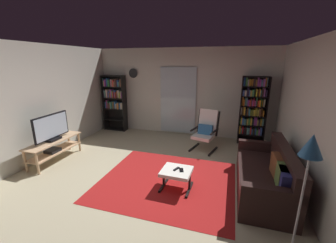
{
  "coord_description": "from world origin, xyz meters",
  "views": [
    {
      "loc": [
        1.46,
        -3.38,
        2.21
      ],
      "look_at": [
        0.18,
        0.82,
        0.96
      ],
      "focal_mm": 22.71,
      "sensor_mm": 36.0,
      "label": 1
    }
  ],
  "objects_px": {
    "bookshelf_near_sofa": "(253,109)",
    "wall_clock": "(133,73)",
    "leather_sofa": "(267,176)",
    "bookshelf_near_tv": "(114,98)",
    "ottoman": "(176,173)",
    "cell_phone": "(181,170)",
    "television": "(52,128)",
    "tv_remote": "(176,169)",
    "tv_stand": "(54,147)",
    "floor_lamp_by_sofa": "(309,159)",
    "lounge_armchair": "(206,129)"
  },
  "relations": [
    {
      "from": "tv_remote",
      "to": "wall_clock",
      "type": "height_order",
      "value": "wall_clock"
    },
    {
      "from": "tv_remote",
      "to": "floor_lamp_by_sofa",
      "type": "xyz_separation_m",
      "value": [
        1.63,
        -1.02,
        0.9
      ]
    },
    {
      "from": "lounge_armchair",
      "to": "tv_stand",
      "type": "bearing_deg",
      "value": -152.01
    },
    {
      "from": "ottoman",
      "to": "wall_clock",
      "type": "relative_size",
      "value": 1.84
    },
    {
      "from": "television",
      "to": "leather_sofa",
      "type": "distance_m",
      "value": 4.49
    },
    {
      "from": "tv_stand",
      "to": "lounge_armchair",
      "type": "distance_m",
      "value": 3.64
    },
    {
      "from": "tv_stand",
      "to": "leather_sofa",
      "type": "xyz_separation_m",
      "value": [
        4.47,
        0.07,
        -0.02
      ]
    },
    {
      "from": "bookshelf_near_tv",
      "to": "ottoman",
      "type": "bearing_deg",
      "value": -44.47
    },
    {
      "from": "tv_remote",
      "to": "floor_lamp_by_sofa",
      "type": "height_order",
      "value": "floor_lamp_by_sofa"
    },
    {
      "from": "bookshelf_near_sofa",
      "to": "leather_sofa",
      "type": "distance_m",
      "value": 2.51
    },
    {
      "from": "bookshelf_near_sofa",
      "to": "leather_sofa",
      "type": "height_order",
      "value": "bookshelf_near_sofa"
    },
    {
      "from": "television",
      "to": "bookshelf_near_tv",
      "type": "bearing_deg",
      "value": 87.02
    },
    {
      "from": "wall_clock",
      "to": "bookshelf_near_sofa",
      "type": "bearing_deg",
      "value": -2.76
    },
    {
      "from": "leather_sofa",
      "to": "wall_clock",
      "type": "height_order",
      "value": "wall_clock"
    },
    {
      "from": "cell_phone",
      "to": "floor_lamp_by_sofa",
      "type": "height_order",
      "value": "floor_lamp_by_sofa"
    },
    {
      "from": "bookshelf_near_tv",
      "to": "cell_phone",
      "type": "relative_size",
      "value": 12.78
    },
    {
      "from": "lounge_armchair",
      "to": "bookshelf_near_sofa",
      "type": "bearing_deg",
      "value": 34.79
    },
    {
      "from": "bookshelf_near_sofa",
      "to": "ottoman",
      "type": "xyz_separation_m",
      "value": [
        -1.39,
        -2.77,
        -0.67
      ]
    },
    {
      "from": "television",
      "to": "tv_remote",
      "type": "height_order",
      "value": "television"
    },
    {
      "from": "bookshelf_near_tv",
      "to": "cell_phone",
      "type": "height_order",
      "value": "bookshelf_near_tv"
    },
    {
      "from": "wall_clock",
      "to": "leather_sofa",
      "type": "bearing_deg",
      "value": -34.95
    },
    {
      "from": "television",
      "to": "bookshelf_near_tv",
      "type": "height_order",
      "value": "bookshelf_near_tv"
    },
    {
      "from": "television",
      "to": "ottoman",
      "type": "relative_size",
      "value": 1.74
    },
    {
      "from": "bookshelf_near_sofa",
      "to": "ottoman",
      "type": "relative_size",
      "value": 3.45
    },
    {
      "from": "television",
      "to": "bookshelf_near_sofa",
      "type": "bearing_deg",
      "value": 29.79
    },
    {
      "from": "floor_lamp_by_sofa",
      "to": "tv_stand",
      "type": "bearing_deg",
      "value": 164.38
    },
    {
      "from": "television",
      "to": "bookshelf_near_tv",
      "type": "distance_m",
      "value": 2.5
    },
    {
      "from": "tv_stand",
      "to": "lounge_armchair",
      "type": "relative_size",
      "value": 1.31
    },
    {
      "from": "tv_stand",
      "to": "cell_phone",
      "type": "bearing_deg",
      "value": -4.94
    },
    {
      "from": "cell_phone",
      "to": "floor_lamp_by_sofa",
      "type": "relative_size",
      "value": 0.09
    },
    {
      "from": "tv_stand",
      "to": "ottoman",
      "type": "relative_size",
      "value": 2.52
    },
    {
      "from": "leather_sofa",
      "to": "cell_phone",
      "type": "xyz_separation_m",
      "value": [
        -1.43,
        -0.34,
        0.06
      ]
    },
    {
      "from": "lounge_armchair",
      "to": "ottoman",
      "type": "height_order",
      "value": "lounge_armchair"
    },
    {
      "from": "bookshelf_near_tv",
      "to": "floor_lamp_by_sofa",
      "type": "relative_size",
      "value": 1.16
    },
    {
      "from": "ottoman",
      "to": "cell_phone",
      "type": "xyz_separation_m",
      "value": [
        0.08,
        0.01,
        0.07
      ]
    },
    {
      "from": "bookshelf_near_sofa",
      "to": "ottoman",
      "type": "bearing_deg",
      "value": -116.71
    },
    {
      "from": "cell_phone",
      "to": "leather_sofa",
      "type": "bearing_deg",
      "value": -3.91
    },
    {
      "from": "television",
      "to": "bookshelf_near_sofa",
      "type": "height_order",
      "value": "bookshelf_near_sofa"
    },
    {
      "from": "bookshelf_near_sofa",
      "to": "wall_clock",
      "type": "height_order",
      "value": "wall_clock"
    },
    {
      "from": "wall_clock",
      "to": "tv_remote",
      "type": "bearing_deg",
      "value": -53.21
    },
    {
      "from": "tv_stand",
      "to": "cell_phone",
      "type": "relative_size",
      "value": 9.59
    },
    {
      "from": "lounge_armchair",
      "to": "wall_clock",
      "type": "height_order",
      "value": "wall_clock"
    },
    {
      "from": "ottoman",
      "to": "bookshelf_near_tv",
      "type": "bearing_deg",
      "value": 135.53
    },
    {
      "from": "leather_sofa",
      "to": "tv_remote",
      "type": "xyz_separation_m",
      "value": [
        -1.52,
        -0.33,
        0.07
      ]
    },
    {
      "from": "tv_stand",
      "to": "wall_clock",
      "type": "height_order",
      "value": "wall_clock"
    },
    {
      "from": "cell_phone",
      "to": "wall_clock",
      "type": "bearing_deg",
      "value": 110.7
    },
    {
      "from": "leather_sofa",
      "to": "floor_lamp_by_sofa",
      "type": "height_order",
      "value": "floor_lamp_by_sofa"
    },
    {
      "from": "television",
      "to": "tv_remote",
      "type": "distance_m",
      "value": 2.98
    },
    {
      "from": "tv_remote",
      "to": "wall_clock",
      "type": "xyz_separation_m",
      "value": [
        -2.18,
        2.92,
        1.47
      ]
    },
    {
      "from": "leather_sofa",
      "to": "cell_phone",
      "type": "bearing_deg",
      "value": -166.77
    }
  ]
}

